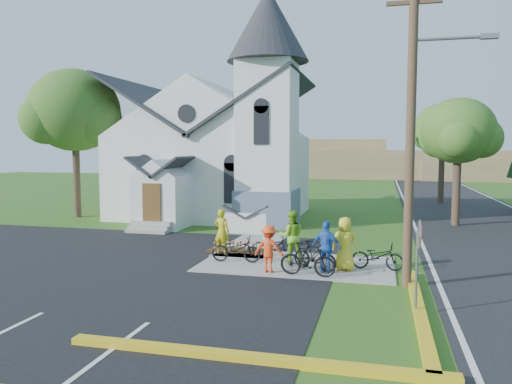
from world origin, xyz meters
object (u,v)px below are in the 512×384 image
(cyclist_3, at_px, (269,249))
(bike_1, at_px, (307,259))
(cyclist_1, at_px, (291,236))
(cyclist_4, at_px, (345,244))
(bike_3, at_px, (315,256))
(bike_4, at_px, (377,256))
(cyclist_2, at_px, (326,247))
(church_sign, at_px, (245,224))
(stop_sign, at_px, (419,247))
(cyclist_0, at_px, (222,231))
(bike_0, at_px, (236,249))
(utility_pole, at_px, (413,111))
(bike_2, at_px, (272,246))

(cyclist_3, bearing_deg, bike_1, 176.02)
(cyclist_1, bearing_deg, cyclist_3, 58.74)
(cyclist_3, distance_m, cyclist_4, 2.66)
(bike_3, height_order, bike_4, bike_3)
(cyclist_2, height_order, bike_4, cyclist_2)
(church_sign, height_order, cyclist_2, cyclist_2)
(stop_sign, relative_size, bike_3, 1.46)
(cyclist_0, height_order, bike_0, cyclist_0)
(cyclist_2, bearing_deg, utility_pole, 179.20)
(cyclist_2, bearing_deg, cyclist_3, 30.70)
(cyclist_2, height_order, bike_2, cyclist_2)
(cyclist_3, distance_m, bike_4, 3.84)
(cyclist_2, bearing_deg, cyclist_0, -5.89)
(church_sign, bearing_deg, bike_4, -27.18)
(church_sign, relative_size, cyclist_1, 1.13)
(stop_sign, height_order, bike_2, stop_sign)
(cyclist_1, bearing_deg, bike_4, 153.66)
(bike_3, distance_m, cyclist_4, 1.12)
(church_sign, height_order, bike_1, church_sign)
(stop_sign, relative_size, bike_0, 1.34)
(cyclist_0, distance_m, bike_1, 4.68)
(cyclist_0, bearing_deg, church_sign, -93.62)
(utility_pole, bearing_deg, bike_0, 164.08)
(church_sign, distance_m, cyclist_0, 1.80)
(cyclist_1, distance_m, bike_2, 1.17)
(cyclist_1, xyz_separation_m, bike_1, (0.90, -2.01, -0.41))
(utility_pole, height_order, bike_3, utility_pole)
(utility_pole, distance_m, cyclist_1, 6.45)
(bike_1, bearing_deg, cyclist_3, 87.11)
(utility_pole, xyz_separation_m, bike_0, (-6.11, 1.74, -4.87))
(church_sign, xyz_separation_m, bike_4, (5.59, -2.87, -0.50))
(cyclist_1, relative_size, bike_4, 1.08)
(church_sign, bearing_deg, cyclist_0, -106.12)
(church_sign, distance_m, bike_4, 6.31)
(church_sign, bearing_deg, bike_1, -52.50)
(church_sign, relative_size, bike_3, 1.29)
(cyclist_1, distance_m, bike_1, 2.24)
(bike_2, bearing_deg, bike_3, -126.17)
(bike_1, relative_size, bike_4, 1.04)
(utility_pole, bearing_deg, cyclist_2, 160.41)
(cyclist_0, distance_m, bike_2, 2.14)
(bike_2, bearing_deg, cyclist_2, -124.67)
(cyclist_1, bearing_deg, bike_0, -0.23)
(utility_pole, bearing_deg, cyclist_1, 150.35)
(bike_0, xyz_separation_m, cyclist_1, (1.99, 0.60, 0.48))
(cyclist_0, xyz_separation_m, bike_3, (3.97, -1.74, -0.40))
(bike_0, xyz_separation_m, bike_2, (1.13, 1.19, -0.05))
(cyclist_0, relative_size, bike_3, 1.07)
(church_sign, xyz_separation_m, cyclist_2, (3.90, -3.75, -0.09))
(bike_0, distance_m, bike_1, 3.22)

